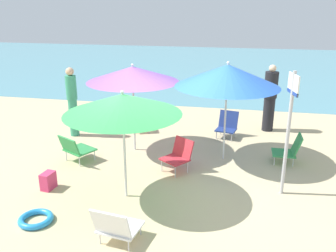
% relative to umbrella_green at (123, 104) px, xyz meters
% --- Properties ---
extents(ground_plane, '(40.00, 40.00, 0.00)m').
position_rel_umbrella_green_xyz_m(ground_plane, '(0.50, 0.69, -1.66)').
color(ground_plane, '#CCB789').
extents(sea_water, '(40.00, 16.00, 0.01)m').
position_rel_umbrella_green_xyz_m(sea_water, '(0.50, 13.85, -1.66)').
color(sea_water, '#5693A3').
rests_on(sea_water, ground_plane).
extents(umbrella_green, '(1.93, 1.93, 1.89)m').
position_rel_umbrella_green_xyz_m(umbrella_green, '(0.00, 0.00, 0.00)').
color(umbrella_green, silver).
rests_on(umbrella_green, ground_plane).
extents(umbrella_blue, '(2.13, 2.13, 2.10)m').
position_rel_umbrella_green_xyz_m(umbrella_blue, '(1.56, 1.94, 0.15)').
color(umbrella_blue, silver).
rests_on(umbrella_blue, ground_plane).
extents(umbrella_purple, '(2.00, 2.00, 1.97)m').
position_rel_umbrella_green_xyz_m(umbrella_purple, '(-0.45, 2.07, 0.08)').
color(umbrella_purple, silver).
rests_on(umbrella_purple, ground_plane).
extents(beach_chair_a, '(0.65, 0.71, 0.64)m').
position_rel_umbrella_green_xyz_m(beach_chair_a, '(-0.68, 3.44, -1.33)').
color(beach_chair_a, white).
rests_on(beach_chair_a, ground_plane).
extents(beach_chair_b, '(0.76, 0.77, 0.61)m').
position_rel_umbrella_green_xyz_m(beach_chair_b, '(-1.46, 1.15, -1.34)').
color(beach_chair_b, '#33934C').
rests_on(beach_chair_b, ground_plane).
extents(beach_chair_c, '(0.56, 0.46, 0.63)m').
position_rel_umbrella_green_xyz_m(beach_chair_c, '(2.92, 2.00, -1.36)').
color(beach_chair_c, '#33934C').
rests_on(beach_chair_c, ground_plane).
extents(beach_chair_d, '(0.64, 0.67, 0.62)m').
position_rel_umbrella_green_xyz_m(beach_chair_d, '(0.28, -1.31, -1.37)').
color(beach_chair_d, white).
rests_on(beach_chair_d, ground_plane).
extents(beach_chair_e, '(0.69, 0.70, 0.64)m').
position_rel_umbrella_green_xyz_m(beach_chair_e, '(0.72, 1.18, -1.31)').
color(beach_chair_e, red).
rests_on(beach_chair_e, ground_plane).
extents(beach_chair_f, '(0.57, 0.59, 0.64)m').
position_rel_umbrella_green_xyz_m(beach_chair_f, '(1.58, 3.34, -1.35)').
color(beach_chair_f, navy).
rests_on(beach_chair_f, ground_plane).
extents(person_a, '(0.34, 0.34, 1.73)m').
position_rel_umbrella_green_xyz_m(person_a, '(2.60, 4.03, -0.80)').
color(person_a, black).
rests_on(person_a, ground_plane).
extents(person_b, '(0.26, 0.26, 1.72)m').
position_rel_umbrella_green_xyz_m(person_b, '(-2.20, 2.68, -0.77)').
color(person_b, '#389970').
rests_on(person_b, ground_plane).
extents(warning_sign, '(0.13, 0.44, 2.18)m').
position_rel_umbrella_green_xyz_m(warning_sign, '(2.66, 0.64, -0.27)').
color(warning_sign, '#ADADB2').
rests_on(warning_sign, ground_plane).
extents(swim_ring, '(0.53, 0.53, 0.10)m').
position_rel_umbrella_green_xyz_m(swim_ring, '(-1.13, -1.04, -1.62)').
color(swim_ring, '#238CD8').
rests_on(swim_ring, ground_plane).
extents(beach_bag, '(0.21, 0.30, 0.31)m').
position_rel_umbrella_green_xyz_m(beach_bag, '(-1.46, -0.03, -1.51)').
color(beach_bag, '#DB3866').
rests_on(beach_bag, ground_plane).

